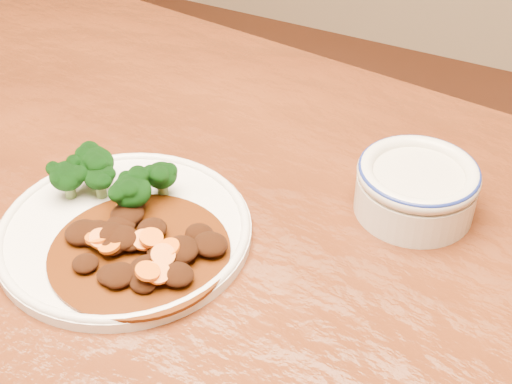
% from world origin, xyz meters
% --- Properties ---
extents(dining_table, '(1.60, 1.08, 0.75)m').
position_xyz_m(dining_table, '(0.00, 0.00, 0.67)').
color(dining_table, '#5C2810').
rests_on(dining_table, ground).
extents(dinner_plate, '(0.25, 0.25, 0.02)m').
position_xyz_m(dinner_plate, '(-0.03, 0.02, 0.76)').
color(dinner_plate, white).
rests_on(dinner_plate, dining_table).
extents(broccoli_florets, '(0.12, 0.08, 0.04)m').
position_xyz_m(broccoli_florets, '(-0.07, 0.05, 0.79)').
color(broccoli_florets, olive).
rests_on(broccoli_florets, dinner_plate).
extents(mince_stew, '(0.17, 0.17, 0.03)m').
position_xyz_m(mince_stew, '(0.00, -0.01, 0.77)').
color(mince_stew, '#4D2208').
rests_on(mince_stew, dinner_plate).
extents(dip_bowl, '(0.12, 0.12, 0.06)m').
position_xyz_m(dip_bowl, '(0.21, 0.19, 0.78)').
color(dip_bowl, beige).
rests_on(dip_bowl, dining_table).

